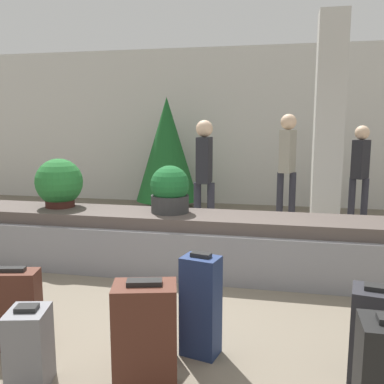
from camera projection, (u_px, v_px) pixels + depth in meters
ground_plane at (149, 340)px, 3.34m from camera, size 18.00×18.00×0.00m
back_wall at (235, 127)px, 8.77m from camera, size 18.00×0.06×3.20m
carousel at (192, 244)px, 4.87m from camera, size 6.65×0.84×0.67m
pillar at (328, 129)px, 6.07m from camera, size 0.39×0.39×3.20m
suitcase_0 at (145, 339)px, 2.64m from camera, size 0.44×0.35×0.74m
suitcase_1 at (151, 321)px, 3.11m from camera, size 0.32×0.24×0.53m
suitcase_4 at (29, 348)px, 2.72m from camera, size 0.30×0.33×0.55m
suitcase_5 at (375, 334)px, 2.79m from camera, size 0.35×0.31×0.65m
suitcase_6 at (13, 309)px, 3.20m from camera, size 0.43×0.27×0.63m
suitcase_8 at (201, 306)px, 3.09m from camera, size 0.30×0.25×0.77m
potted_plant_0 at (170, 190)px, 4.87m from camera, size 0.44×0.44×0.54m
potted_plant_1 at (59, 184)px, 5.18m from camera, size 0.57×0.57×0.59m
traveler_0 at (287, 158)px, 6.99m from camera, size 0.31×0.36×1.83m
traveler_1 at (360, 167)px, 6.94m from camera, size 0.32×0.37×1.64m
traveler_2 at (204, 168)px, 6.15m from camera, size 0.31×0.33×1.72m
decorated_tree at (167, 149)px, 8.31m from camera, size 1.22×1.22×2.18m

